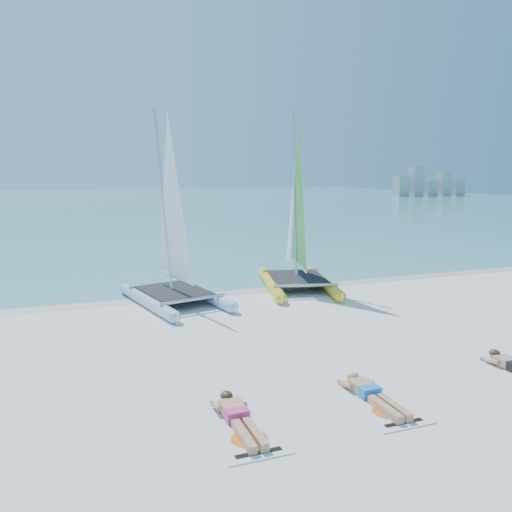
{
  "coord_description": "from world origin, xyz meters",
  "views": [
    {
      "loc": [
        -5.23,
        -10.37,
        3.94
      ],
      "look_at": [
        -0.96,
        1.2,
        1.9
      ],
      "focal_mm": 35.0,
      "sensor_mm": 36.0,
      "label": 1
    }
  ],
  "objects_px": {
    "catamaran_yellow": "(296,230)",
    "towel_a": "(242,428)",
    "sunbather_b": "(371,393)",
    "towel_b": "(377,403)",
    "catamaran_blue": "(172,244)",
    "sunbather_a": "(238,416)"
  },
  "relations": [
    {
      "from": "catamaran_yellow",
      "to": "towel_a",
      "type": "relative_size",
      "value": 3.42
    },
    {
      "from": "sunbather_a",
      "to": "sunbather_b",
      "type": "distance_m",
      "value": 2.48
    },
    {
      "from": "catamaran_blue",
      "to": "sunbather_b",
      "type": "xyz_separation_m",
      "value": [
        1.97,
        -7.91,
        -1.71
      ]
    },
    {
      "from": "catamaran_blue",
      "to": "towel_b",
      "type": "distance_m",
      "value": 8.53
    },
    {
      "from": "catamaran_blue",
      "to": "sunbather_a",
      "type": "height_order",
      "value": "catamaran_blue"
    },
    {
      "from": "sunbather_a",
      "to": "sunbather_b",
      "type": "relative_size",
      "value": 1.0
    },
    {
      "from": "sunbather_a",
      "to": "catamaran_yellow",
      "type": "bearing_deg",
      "value": 60.21
    },
    {
      "from": "catamaran_yellow",
      "to": "sunbather_b",
      "type": "xyz_separation_m",
      "value": [
        -2.55,
        -8.77,
        -1.88
      ]
    },
    {
      "from": "towel_a",
      "to": "sunbather_b",
      "type": "height_order",
      "value": "sunbather_b"
    },
    {
      "from": "catamaran_blue",
      "to": "towel_a",
      "type": "xyz_separation_m",
      "value": [
        -0.51,
        -8.11,
        -1.82
      ]
    },
    {
      "from": "towel_b",
      "to": "towel_a",
      "type": "bearing_deg",
      "value": -179.79
    },
    {
      "from": "catamaran_yellow",
      "to": "sunbather_a",
      "type": "relative_size",
      "value": 3.67
    },
    {
      "from": "towel_b",
      "to": "catamaran_blue",
      "type": "bearing_deg",
      "value": 103.67
    },
    {
      "from": "catamaran_yellow",
      "to": "sunbather_a",
      "type": "distance_m",
      "value": 10.29
    },
    {
      "from": "sunbather_a",
      "to": "towel_b",
      "type": "relative_size",
      "value": 0.93
    },
    {
      "from": "catamaran_yellow",
      "to": "sunbather_b",
      "type": "height_order",
      "value": "catamaran_yellow"
    },
    {
      "from": "towel_b",
      "to": "sunbather_b",
      "type": "distance_m",
      "value": 0.22
    },
    {
      "from": "catamaran_yellow",
      "to": "sunbather_a",
      "type": "height_order",
      "value": "catamaran_yellow"
    },
    {
      "from": "sunbather_a",
      "to": "towel_b",
      "type": "distance_m",
      "value": 2.48
    },
    {
      "from": "catamaran_blue",
      "to": "sunbather_a",
      "type": "distance_m",
      "value": 8.11
    },
    {
      "from": "catamaran_blue",
      "to": "sunbather_b",
      "type": "bearing_deg",
      "value": -89.01
    },
    {
      "from": "sunbather_b",
      "to": "towel_b",
      "type": "bearing_deg",
      "value": -90.0
    }
  ]
}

